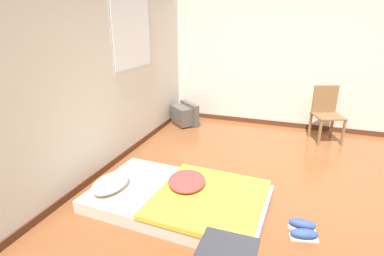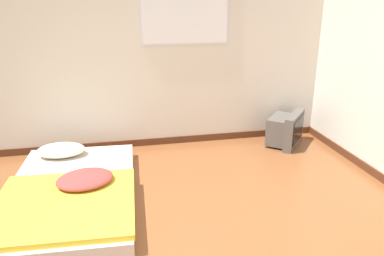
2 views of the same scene
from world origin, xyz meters
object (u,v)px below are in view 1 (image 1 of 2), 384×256
(wooden_chair, at_px, (326,109))
(sneaker_pair, at_px, (303,229))
(mattress_bed, at_px, (179,197))
(crt_tv, at_px, (185,115))

(wooden_chair, distance_m, sneaker_pair, 2.80)
(mattress_bed, bearing_deg, sneaker_pair, -92.09)
(mattress_bed, height_order, crt_tv, crt_tv)
(crt_tv, height_order, sneaker_pair, crt_tv)
(sneaker_pair, bearing_deg, wooden_chair, -6.24)
(wooden_chair, bearing_deg, sneaker_pair, 173.76)
(mattress_bed, distance_m, sneaker_pair, 1.32)
(wooden_chair, bearing_deg, mattress_bed, 149.03)
(wooden_chair, bearing_deg, crt_tv, 92.33)
(mattress_bed, distance_m, crt_tv, 2.75)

